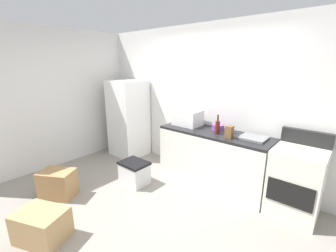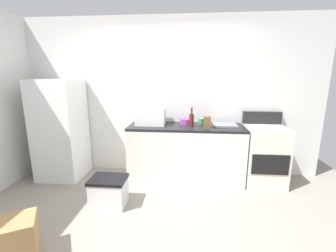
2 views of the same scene
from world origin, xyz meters
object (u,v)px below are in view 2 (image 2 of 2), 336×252
(knife_block, at_px, (207,122))
(storage_bin, at_px, (109,191))
(refrigerator, at_px, (61,129))
(coffee_mug, at_px, (201,122))
(stove_oven, at_px, (264,154))
(mixing_bowl, at_px, (186,121))
(cardboard_box_medium, at_px, (7,243))
(wine_bottle, at_px, (192,120))
(microwave, at_px, (151,116))

(knife_block, bearing_deg, storage_bin, -151.03)
(knife_block, bearing_deg, refrigerator, 177.95)
(knife_block, bearing_deg, coffee_mug, 107.69)
(refrigerator, bearing_deg, knife_block, -2.05)
(stove_oven, height_order, knife_block, stove_oven)
(mixing_bowl, relative_size, cardboard_box_medium, 0.39)
(refrigerator, xyz_separation_m, coffee_mug, (2.29, 0.15, 0.14))
(knife_block, bearing_deg, wine_bottle, 163.46)
(knife_block, height_order, storage_bin, knife_block)
(microwave, height_order, mixing_bowl, microwave)
(wine_bottle, xyz_separation_m, storage_bin, (-1.07, -0.79, -0.82))
(stove_oven, height_order, coffee_mug, stove_oven)
(stove_oven, xyz_separation_m, coffee_mug, (-0.98, 0.09, 0.48))
(refrigerator, relative_size, cardboard_box_medium, 3.31)
(knife_block, bearing_deg, mixing_bowl, 140.68)
(knife_block, xyz_separation_m, mixing_bowl, (-0.32, 0.26, -0.04))
(wine_bottle, distance_m, coffee_mug, 0.23)
(mixing_bowl, bearing_deg, storage_bin, -135.05)
(cardboard_box_medium, bearing_deg, wine_bottle, 47.48)
(mixing_bowl, bearing_deg, cardboard_box_medium, -128.14)
(cardboard_box_medium, distance_m, storage_bin, 1.16)
(stove_oven, relative_size, coffee_mug, 11.00)
(mixing_bowl, xyz_separation_m, cardboard_box_medium, (-1.56, -1.99, -0.74))
(coffee_mug, bearing_deg, storage_bin, -142.19)
(knife_block, relative_size, storage_bin, 0.39)
(microwave, bearing_deg, knife_block, -12.10)
(refrigerator, relative_size, coffee_mug, 16.15)
(microwave, relative_size, storage_bin, 1.00)
(refrigerator, height_order, stove_oven, refrigerator)
(wine_bottle, relative_size, knife_block, 1.67)
(stove_oven, distance_m, knife_block, 1.06)
(cardboard_box_medium, bearing_deg, mixing_bowl, 51.86)
(cardboard_box_medium, xyz_separation_m, storage_bin, (0.58, 1.01, -0.01))
(refrigerator, distance_m, knife_block, 2.37)
(cardboard_box_medium, bearing_deg, storage_bin, 60.09)
(refrigerator, bearing_deg, cardboard_box_medium, -74.96)
(stove_oven, bearing_deg, mixing_bowl, 174.40)
(refrigerator, xyz_separation_m, stove_oven, (3.27, 0.06, -0.34))
(stove_oven, height_order, microwave, microwave)
(refrigerator, height_order, microwave, refrigerator)
(storage_bin, bearing_deg, cardboard_box_medium, -119.91)
(refrigerator, relative_size, storage_bin, 3.51)
(wine_bottle, bearing_deg, coffee_mug, 45.99)
(wine_bottle, bearing_deg, knife_block, -16.54)
(refrigerator, relative_size, mixing_bowl, 8.50)
(wine_bottle, bearing_deg, mixing_bowl, 114.29)
(stove_oven, xyz_separation_m, cardboard_box_medium, (-2.78, -1.87, -0.26))
(knife_block, xyz_separation_m, cardboard_box_medium, (-1.88, -1.73, -0.78))
(microwave, height_order, cardboard_box_medium, microwave)
(storage_bin, bearing_deg, mixing_bowl, 44.95)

